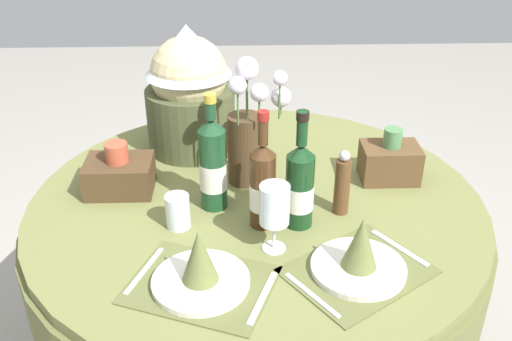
% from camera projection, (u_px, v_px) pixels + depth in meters
% --- Properties ---
extents(dining_table, '(1.40, 1.40, 0.75)m').
position_uv_depth(dining_table, '(256.00, 238.00, 1.83)').
color(dining_table, olive).
rests_on(dining_table, ground).
extents(place_setting_left, '(0.41, 0.36, 0.16)m').
position_uv_depth(place_setting_left, '(200.00, 270.00, 1.39)').
color(place_setting_left, brown).
rests_on(place_setting_left, dining_table).
extents(place_setting_right, '(0.43, 0.41, 0.16)m').
position_uv_depth(place_setting_right, '(359.00, 257.00, 1.44)').
color(place_setting_right, brown).
rests_on(place_setting_right, dining_table).
extents(flower_vase, '(0.19, 0.14, 0.42)m').
position_uv_depth(flower_vase, '(248.00, 130.00, 1.76)').
color(flower_vase, '#47331E').
rests_on(flower_vase, dining_table).
extents(wine_bottle_left, '(0.07, 0.07, 0.35)m').
position_uv_depth(wine_bottle_left, '(263.00, 185.00, 1.58)').
color(wine_bottle_left, '#422814').
rests_on(wine_bottle_left, dining_table).
extents(wine_bottle_centre, '(0.08, 0.08, 0.35)m').
position_uv_depth(wine_bottle_centre, '(300.00, 185.00, 1.58)').
color(wine_bottle_centre, '#143819').
rests_on(wine_bottle_centre, dining_table).
extents(wine_bottle_rear, '(0.08, 0.08, 0.36)m').
position_uv_depth(wine_bottle_rear, '(213.00, 164.00, 1.66)').
color(wine_bottle_rear, '#194223').
rests_on(wine_bottle_rear, dining_table).
extents(wine_glass_right, '(0.08, 0.08, 0.19)m').
position_uv_depth(wine_glass_right, '(275.00, 206.00, 1.48)').
color(wine_glass_right, silver).
rests_on(wine_glass_right, dining_table).
extents(tumbler_near_left, '(0.07, 0.07, 0.10)m').
position_uv_depth(tumbler_near_left, '(178.00, 211.00, 1.61)').
color(tumbler_near_left, silver).
rests_on(tumbler_near_left, dining_table).
extents(pepper_mill, '(0.05, 0.05, 0.20)m').
position_uv_depth(pepper_mill, '(342.00, 184.00, 1.65)').
color(pepper_mill, brown).
rests_on(pepper_mill, dining_table).
extents(gift_tub_back_left, '(0.30, 0.30, 0.44)m').
position_uv_depth(gift_tub_back_left, '(189.00, 86.00, 1.95)').
color(gift_tub_back_left, '#474C2D').
rests_on(gift_tub_back_left, dining_table).
extents(woven_basket_side_left, '(0.20, 0.15, 0.16)m').
position_uv_depth(woven_basket_side_left, '(119.00, 174.00, 1.78)').
color(woven_basket_side_left, '#47331E').
rests_on(woven_basket_side_left, dining_table).
extents(woven_basket_side_right, '(0.18, 0.13, 0.18)m').
position_uv_depth(woven_basket_side_right, '(390.00, 161.00, 1.84)').
color(woven_basket_side_right, brown).
rests_on(woven_basket_side_right, dining_table).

